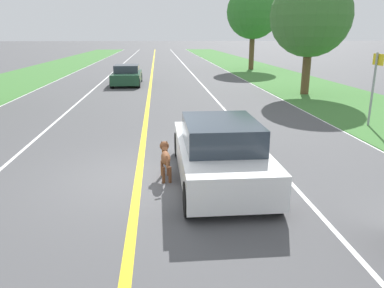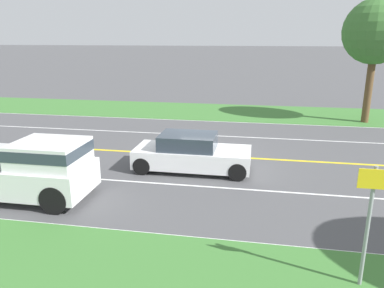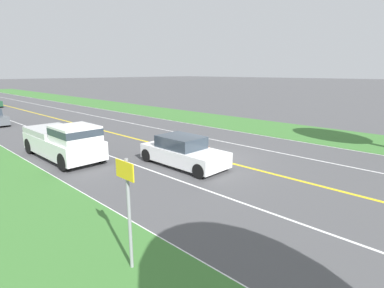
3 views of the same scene
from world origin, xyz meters
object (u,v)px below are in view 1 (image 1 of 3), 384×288
dog (165,157)px  roadside_tree_right_near (311,16)px  oncoming_car (127,75)px  ego_car (219,152)px  roadside_tree_right_far (253,12)px  street_sign (374,81)px

dog → roadside_tree_right_near: size_ratio=0.18×
dog → oncoming_car: oncoming_car is taller
ego_car → dog: size_ratio=3.84×
roadside_tree_right_near → roadside_tree_right_far: 15.68m
oncoming_car → roadside_tree_right_near: bearing=153.0°
dog → roadside_tree_right_far: (8.88, 27.86, 4.77)m
ego_car → street_sign: (6.39, 4.78, 1.00)m
ego_car → dog: (-1.24, 0.22, -0.15)m
ego_car → roadside_tree_right_far: roadside_tree_right_far is taller
ego_car → roadside_tree_right_far: (7.64, 28.08, 4.62)m
ego_car → roadside_tree_right_far: 29.46m
street_sign → ego_car: bearing=-143.2°
oncoming_car → dog: bearing=97.2°
ego_car → dog: ego_car is taller
oncoming_car → street_sign: size_ratio=1.58×
roadside_tree_right_near → roadside_tree_right_far: roadside_tree_right_far is taller
ego_car → oncoming_car: ego_car is taller
ego_car → oncoming_car: (-3.45, 17.74, -0.06)m
oncoming_car → ego_car: bearing=101.0°
ego_car → street_sign: bearing=36.8°
ego_car → street_sign: street_sign is taller
roadside_tree_right_far → street_sign: bearing=-93.1°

